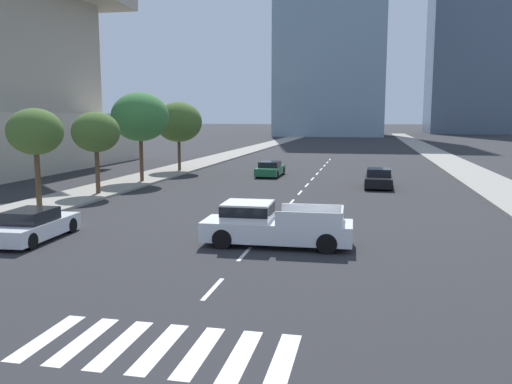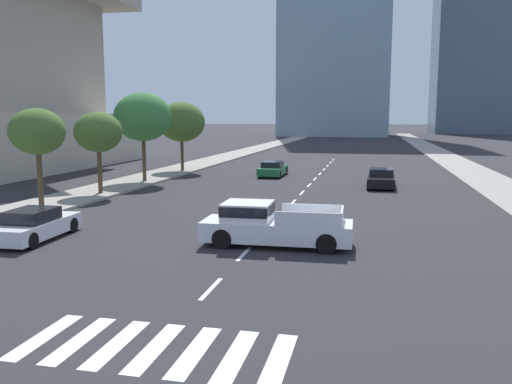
# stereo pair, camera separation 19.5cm
# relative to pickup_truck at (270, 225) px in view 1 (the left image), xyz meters

# --- Properties ---
(sidewalk_west) EXTENTS (4.00, 260.00, 0.15)m
(sidewalk_west) POSITION_rel_pickup_truck_xyz_m (-13.92, 14.79, -0.74)
(sidewalk_west) COLOR gray
(sidewalk_west) RESTS_ON ground
(crosswalk_near) EXTENTS (5.85, 2.55, 0.01)m
(crosswalk_near) POSITION_rel_pickup_truck_xyz_m (-0.65, -9.47, -0.81)
(crosswalk_near) COLOR silver
(crosswalk_near) RESTS_ON ground
(lane_divider_center) EXTENTS (0.14, 50.00, 0.01)m
(lane_divider_center) POSITION_rel_pickup_truck_xyz_m (-0.65, 18.53, -0.81)
(lane_divider_center) COLOR silver
(lane_divider_center) RESTS_ON ground
(pickup_truck) EXTENTS (5.80, 2.11, 1.67)m
(pickup_truck) POSITION_rel_pickup_truck_xyz_m (0.00, 0.00, 0.00)
(pickup_truck) COLOR silver
(pickup_truck) RESTS_ON ground
(sedan_white_0) EXTENTS (1.92, 4.42, 1.29)m
(sedan_white_0) POSITION_rel_pickup_truck_xyz_m (-9.48, -1.14, -0.22)
(sedan_white_0) COLOR silver
(sedan_white_0) RESTS_ON ground
(sedan_green_1) EXTENTS (1.92, 4.54, 1.26)m
(sedan_green_1) POSITION_rel_pickup_truck_xyz_m (-4.38, 23.83, -0.23)
(sedan_green_1) COLOR #1E6038
(sedan_green_1) RESTS_ON ground
(sedan_black_2) EXTENTS (1.98, 4.49, 1.33)m
(sedan_black_2) POSITION_rel_pickup_truck_xyz_m (4.48, 18.38, -0.20)
(sedan_black_2) COLOR black
(sedan_black_2) RESTS_ON ground
(street_tree_nearest) EXTENTS (2.81, 2.81, 5.26)m
(street_tree_nearest) POSITION_rel_pickup_truck_xyz_m (-13.12, 4.53, 3.37)
(street_tree_nearest) COLOR #4C3823
(street_tree_nearest) RESTS_ON sidewalk_west
(street_tree_second) EXTENTS (2.99, 2.99, 5.15)m
(street_tree_second) POSITION_rel_pickup_truck_xyz_m (-13.12, 10.67, 3.19)
(street_tree_second) COLOR #4C3823
(street_tree_second) RESTS_ON sidewalk_west
(street_tree_third) EXTENTS (4.29, 4.29, 6.66)m
(street_tree_third) POSITION_rel_pickup_truck_xyz_m (-13.12, 17.32, 4.16)
(street_tree_third) COLOR #4C3823
(street_tree_third) RESTS_ON sidewalk_west
(street_tree_fourth) EXTENTS (4.22, 4.22, 6.18)m
(street_tree_fourth) POSITION_rel_pickup_truck_xyz_m (-13.12, 25.48, 3.71)
(street_tree_fourth) COLOR #4C3823
(street_tree_fourth) RESTS_ON sidewalk_west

